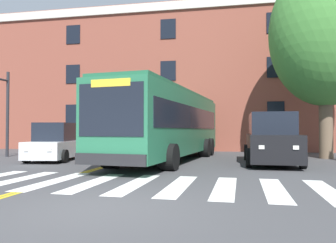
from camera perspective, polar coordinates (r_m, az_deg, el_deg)
The scene contains 9 objects.
ground_plane at distance 6.49m, azimuth -12.28°, elevation -14.57°, with size 120.00×120.00×0.00m, color #424244.
crosswalk at distance 8.94m, azimuth -2.02°, elevation -10.94°, with size 16.35×3.96×0.01m.
lane_line_yellow_inner at distance 23.20m, azimuth -1.71°, elevation -5.10°, with size 0.12×36.00×0.01m, color gold.
lane_line_yellow_outer at distance 23.16m, azimuth -1.33°, elevation -5.11°, with size 0.12×36.00×0.01m, color gold.
city_bus at distance 15.76m, azimuth 0.21°, elevation -0.31°, with size 3.92×12.18×3.31m.
car_white_near_lane at distance 16.78m, azimuth -18.83°, elevation -3.60°, with size 2.33×4.16×1.81m.
car_black_far_lane at distance 14.93m, azimuth 17.50°, elevation -3.05°, with size 2.29×5.27×2.19m.
street_tree_curbside_large at distance 19.33m, azimuth 25.65°, elevation 13.47°, with size 7.85×7.76×10.17m.
building_facade at distance 27.24m, azimuth 1.64°, elevation 6.68°, with size 36.30×8.19×10.65m.
Camera 1 is at (2.48, -5.82, 1.48)m, focal length 35.00 mm.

